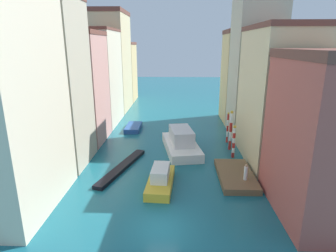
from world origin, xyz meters
TOP-DOWN VIEW (x-y plane):
  - ground_plane at (0.00, 24.50)m, footprint 154.00×154.00m
  - building_left_0 at (-12.18, 2.92)m, footprint 6.28×10.37m
  - building_left_1 at (-12.18, 11.96)m, footprint 6.28×7.17m
  - building_left_2 at (-12.18, 19.92)m, footprint 6.28×8.04m
  - building_left_3 at (-12.18, 29.20)m, footprint 6.28×10.47m
  - building_left_4 at (-12.18, 40.05)m, footprint 6.28×11.00m
  - building_left_5 at (-12.18, 49.86)m, footprint 6.28×8.28m
  - building_right_0 at (12.18, 2.72)m, footprint 6.28×9.78m
  - building_right_1 at (12.18, 13.85)m, footprint 6.28×11.70m
  - building_right_2 at (12.18, 23.89)m, footprint 6.28×7.59m
  - building_right_3 at (12.18, 31.65)m, footprint 6.28×7.53m
  - waterfront_dock at (7.08, 8.48)m, footprint 3.46×7.11m
  - person_on_dock at (7.68, 6.97)m, footprint 0.36×0.36m
  - mooring_pole_0 at (7.85, 14.04)m, footprint 0.38×0.38m
  - mooring_pole_1 at (7.92, 16.68)m, footprint 0.39×0.39m
  - mooring_pole_2 at (8.04, 19.50)m, footprint 0.29×0.29m
  - vaporetto_white at (1.62, 16.09)m, footprint 5.27×9.55m
  - gondola_black at (-4.94, 10.30)m, footprint 3.90×9.95m
  - motorboat_0 at (-0.49, 6.58)m, footprint 2.67×6.32m
  - motorboat_1 at (-5.92, 25.12)m, footprint 2.27×5.05m

SIDE VIEW (x-z plane):
  - ground_plane at x=0.00m, z-range 0.00..0.00m
  - gondola_black at x=-4.94m, z-range 0.00..0.40m
  - waterfront_dock at x=7.08m, z-range 0.00..0.61m
  - motorboat_1 at x=-5.92m, z-range 0.00..0.72m
  - motorboat_0 at x=-0.49m, z-range -0.26..1.72m
  - vaporetto_white at x=1.62m, z-range -0.37..2.56m
  - person_on_dock at x=7.68m, z-range 0.56..2.15m
  - mooring_pole_0 at x=7.85m, z-range 0.06..4.10m
  - mooring_pole_2 at x=8.04m, z-range 0.04..4.35m
  - mooring_pole_1 at x=7.92m, z-range 0.06..5.24m
  - building_right_0 at x=12.18m, z-range 0.01..12.85m
  - building_left_5 at x=-12.18m, z-range 0.01..13.72m
  - building_left_2 at x=-12.18m, z-range 0.01..14.92m
  - building_right_1 at x=12.18m, z-range 0.01..15.23m
  - building_right_3 at x=12.18m, z-range 0.01..15.56m
  - building_left_3 at x=-12.18m, z-range 0.01..15.66m
  - building_left_1 at x=-12.18m, z-range 0.01..18.04m
  - building_left_4 at x=-12.18m, z-range 0.02..19.57m
  - building_left_0 at x=-12.18m, z-range 0.01..20.11m
  - building_right_2 at x=12.18m, z-range 0.02..20.67m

